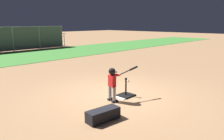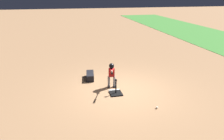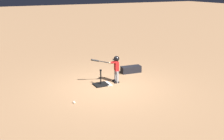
# 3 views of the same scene
# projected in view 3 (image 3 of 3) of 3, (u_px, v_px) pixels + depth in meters

# --- Properties ---
(ground_plane) EXTENTS (90.00, 90.00, 0.00)m
(ground_plane) POSITION_uv_depth(u_px,v_px,m) (108.00, 87.00, 9.42)
(ground_plane) COLOR #99704C
(home_plate) EXTENTS (0.45, 0.45, 0.02)m
(home_plate) POSITION_uv_depth(u_px,v_px,m) (105.00, 84.00, 9.65)
(home_plate) COLOR white
(home_plate) RESTS_ON ground_plane
(batting_tee) EXTENTS (0.51, 0.46, 0.59)m
(batting_tee) POSITION_uv_depth(u_px,v_px,m) (101.00, 83.00, 9.58)
(batting_tee) COLOR black
(batting_tee) RESTS_ON ground_plane
(batter_child) EXTENTS (1.05, 0.39, 1.02)m
(batter_child) POSITION_uv_depth(u_px,v_px,m) (115.00, 66.00, 9.69)
(batter_child) COLOR gray
(batter_child) RESTS_ON ground_plane
(baseball) EXTENTS (0.07, 0.07, 0.07)m
(baseball) POSITION_uv_depth(u_px,v_px,m) (74.00, 102.00, 8.08)
(baseball) COLOR white
(baseball) RESTS_ON ground_plane
(equipment_bag) EXTENTS (0.87, 0.41, 0.28)m
(equipment_bag) POSITION_uv_depth(u_px,v_px,m) (131.00, 69.00, 10.95)
(equipment_bag) COLOR black
(equipment_bag) RESTS_ON ground_plane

